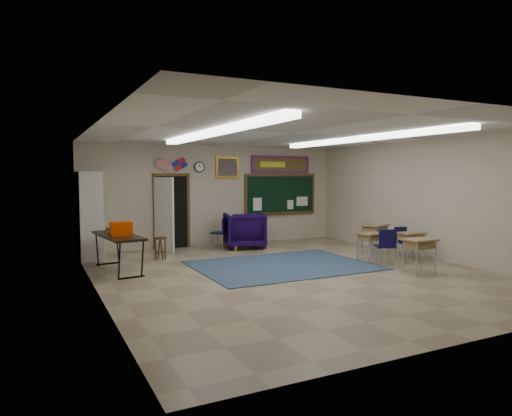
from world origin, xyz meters
name	(u,v)px	position (x,y,z in m)	size (l,w,h in m)	color
floor	(293,273)	(0.00, 0.00, 0.00)	(9.00, 9.00, 0.00)	gray
back_wall	(217,195)	(0.00, 4.50, 1.50)	(8.00, 0.04, 3.00)	#ACA18C
front_wall	(478,224)	(0.00, -4.50, 1.50)	(8.00, 0.04, 3.00)	#ACA18C
left_wall	(97,210)	(-4.00, 0.00, 1.50)	(0.04, 9.00, 3.00)	#ACA18C
right_wall	(429,199)	(4.00, 0.00, 1.50)	(0.04, 9.00, 3.00)	#ACA18C
ceiling	(294,133)	(0.00, 0.00, 3.00)	(8.00, 9.00, 0.04)	white
area_rug	(283,265)	(0.20, 0.80, 0.01)	(4.00, 3.00, 0.02)	#364D67
fluorescent_strips	(294,136)	(0.00, 0.00, 2.94)	(3.86, 6.00, 0.10)	white
doorway	(169,212)	(-1.50, 4.35, 1.06)	(1.10, 0.89, 2.16)	black
chalkboard	(281,195)	(2.20, 4.46, 1.46)	(2.55, 0.14, 1.30)	#563718
bulletin_board	(281,165)	(2.20, 4.47, 2.45)	(2.10, 0.05, 0.55)	#AF0F14
framed_art_print	(228,167)	(0.35, 4.47, 2.35)	(0.75, 0.05, 0.65)	olive
wall_clock	(199,167)	(-0.55, 4.47, 2.35)	(0.32, 0.05, 0.32)	black
wall_flags	(171,162)	(-1.40, 4.44, 2.48)	(1.16, 0.06, 0.70)	red
storage_cabinet	(89,215)	(-3.71, 3.85, 1.10)	(0.59, 1.25, 2.20)	silver
wingback_armchair	(244,230)	(0.50, 3.58, 0.51)	(1.10, 1.13, 1.03)	black
student_chair_reading	(220,233)	(-0.20, 3.73, 0.44)	(0.44, 0.44, 0.89)	black
student_chair_desk_a	(385,247)	(2.35, -0.25, 0.44)	(0.44, 0.44, 0.87)	black
student_chair_desk_b	(404,243)	(3.41, 0.24, 0.39)	(0.39, 0.39, 0.79)	black
student_desk_front_left	(370,246)	(2.34, 0.26, 0.40)	(0.65, 0.52, 0.71)	olive
student_desk_front_right	(375,238)	(3.06, 0.93, 0.46)	(0.83, 0.72, 0.83)	olive
student_desk_back_left	(419,255)	(2.30, -1.34, 0.43)	(0.65, 0.49, 0.77)	olive
student_desk_back_right	(411,246)	(3.22, -0.19, 0.41)	(0.65, 0.51, 0.73)	olive
folding_table	(119,251)	(-3.33, 1.88, 0.44)	(0.89, 2.03, 1.12)	black
wooden_stool	(160,248)	(-2.16, 2.83, 0.29)	(0.32, 0.32, 0.56)	#492A16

